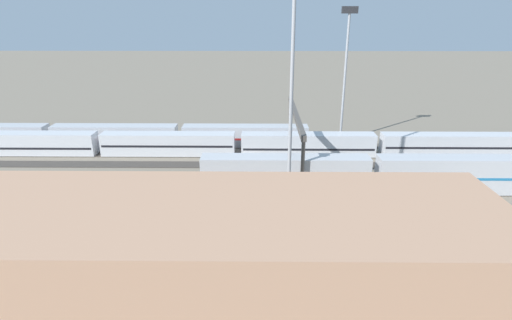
% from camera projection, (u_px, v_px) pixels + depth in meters
% --- Properties ---
extents(ground_plane, '(400.00, 400.00, 0.00)m').
position_uv_depth(ground_plane, '(249.00, 165.00, 65.97)').
color(ground_plane, '#756B5B').
extents(track_bed_0, '(140.00, 2.80, 0.12)m').
position_uv_depth(track_bed_0, '(250.00, 146.00, 75.33)').
color(track_bed_0, '#4C443D').
rests_on(track_bed_0, ground_plane).
extents(track_bed_1, '(140.00, 2.80, 0.12)m').
position_uv_depth(track_bed_1, '(250.00, 155.00, 70.64)').
color(track_bed_1, '#4C443D').
rests_on(track_bed_1, ground_plane).
extents(track_bed_2, '(140.00, 2.80, 0.12)m').
position_uv_depth(track_bed_2, '(249.00, 165.00, 65.95)').
color(track_bed_2, '#3D3833').
rests_on(track_bed_2, ground_plane).
extents(track_bed_3, '(140.00, 2.80, 0.12)m').
position_uv_depth(track_bed_3, '(248.00, 177.00, 61.26)').
color(track_bed_3, '#4C443D').
rests_on(track_bed_3, ground_plane).
extents(track_bed_4, '(140.00, 2.80, 0.12)m').
position_uv_depth(track_bed_4, '(247.00, 190.00, 56.57)').
color(track_bed_4, '#4C443D').
rests_on(track_bed_4, ground_plane).
extents(train_on_track_1, '(139.00, 3.06, 4.40)m').
position_uv_depth(train_on_track_1, '(226.00, 144.00, 69.99)').
color(train_on_track_1, black).
rests_on(train_on_track_1, ground_plane).
extents(train_on_track_4, '(47.20, 3.06, 5.00)m').
position_uv_depth(train_on_track_4, '(373.00, 174.00, 55.51)').
color(train_on_track_4, '#B7BABF').
rests_on(train_on_track_4, ground_plane).
extents(train_on_track_0, '(71.40, 3.06, 3.80)m').
position_uv_depth(train_on_track_0, '(115.00, 135.00, 74.89)').
color(train_on_track_0, '#B7BABF').
rests_on(train_on_track_0, ground_plane).
extents(light_mast_0, '(2.80, 0.70, 24.46)m').
position_uv_depth(light_mast_0, '(346.00, 57.00, 72.80)').
color(light_mast_0, '#9EA0A5').
rests_on(light_mast_0, ground_plane).
extents(light_mast_1, '(2.80, 0.70, 30.32)m').
position_uv_depth(light_mast_1, '(293.00, 54.00, 46.48)').
color(light_mast_1, '#9EA0A5').
rests_on(light_mast_1, ground_plane).
extents(signal_gantry, '(0.70, 25.00, 8.80)m').
position_uv_depth(signal_gantry, '(296.00, 121.00, 63.32)').
color(signal_gantry, '#4C4742').
rests_on(signal_gantry, ground_plane).
extents(maintenance_shed, '(46.20, 14.38, 9.65)m').
position_uv_depth(maintenance_shed, '(214.00, 260.00, 32.52)').
color(maintenance_shed, tan).
rests_on(maintenance_shed, ground_plane).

